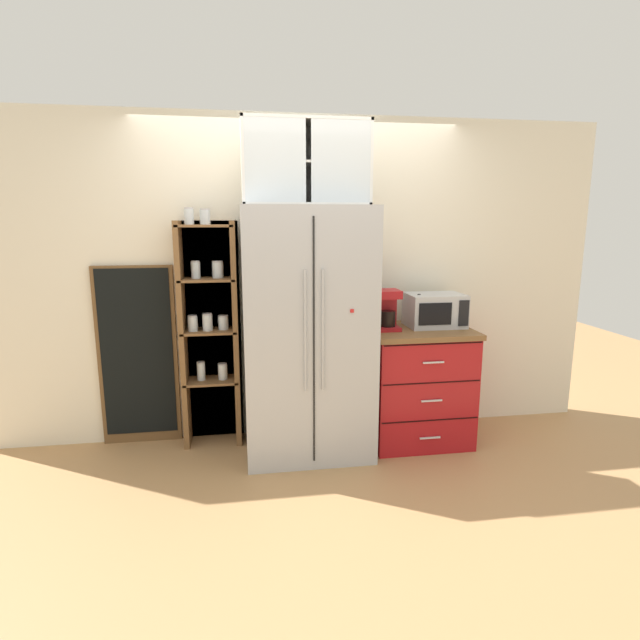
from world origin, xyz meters
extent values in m
plane|color=tan|center=(0.00, 0.00, 0.00)|extent=(10.68, 10.68, 0.00)
cube|color=silver|center=(0.00, 0.40, 1.27)|extent=(4.98, 0.10, 2.55)
cube|color=#B7BABF|center=(0.00, -0.01, 0.93)|extent=(0.94, 0.72, 1.85)
cube|color=black|center=(0.00, -0.37, 0.93)|extent=(0.01, 0.01, 1.71)
cylinder|color=#B7BABF|center=(-0.06, -0.38, 1.02)|extent=(0.02, 0.02, 0.83)
cylinder|color=#B7BABF|center=(0.06, -0.38, 1.02)|extent=(0.02, 0.02, 0.83)
cube|color=red|center=(0.26, -0.37, 1.15)|extent=(0.02, 0.01, 0.02)
cube|color=brown|center=(-0.73, 0.37, 0.88)|extent=(0.48, 0.04, 1.75)
cube|color=brown|center=(-0.93, 0.23, 0.88)|extent=(0.04, 0.24, 1.75)
cube|color=brown|center=(-0.53, 0.23, 0.88)|extent=(0.04, 0.24, 1.75)
cube|color=brown|center=(-0.73, 0.23, 0.51)|extent=(0.42, 0.24, 0.02)
cylinder|color=silver|center=(-0.81, 0.23, 0.59)|extent=(0.06, 0.06, 0.14)
cylinder|color=#E0C67F|center=(-0.81, 0.23, 0.57)|extent=(0.05, 0.05, 0.09)
cylinder|color=#B2B2B7|center=(-0.81, 0.23, 0.66)|extent=(0.06, 0.06, 0.01)
cylinder|color=silver|center=(-0.64, 0.23, 0.58)|extent=(0.07, 0.07, 0.12)
cylinder|color=#382316|center=(-0.64, 0.23, 0.56)|extent=(0.06, 0.06, 0.08)
cylinder|color=#B2B2B7|center=(-0.64, 0.23, 0.64)|extent=(0.07, 0.07, 0.01)
cube|color=brown|center=(-0.73, 0.23, 0.91)|extent=(0.42, 0.24, 0.02)
cylinder|color=silver|center=(-0.85, 0.21, 0.98)|extent=(0.07, 0.07, 0.11)
cylinder|color=#B77A38|center=(-0.85, 0.21, 0.96)|extent=(0.06, 0.06, 0.08)
cylinder|color=#B2B2B7|center=(-0.85, 0.21, 1.04)|extent=(0.07, 0.07, 0.01)
cylinder|color=silver|center=(-0.74, 0.21, 0.98)|extent=(0.08, 0.08, 0.12)
cylinder|color=brown|center=(-0.74, 0.21, 0.96)|extent=(0.07, 0.07, 0.08)
cylinder|color=#B2B2B7|center=(-0.74, 0.21, 1.05)|extent=(0.07, 0.07, 0.01)
cylinder|color=silver|center=(-0.62, 0.24, 0.97)|extent=(0.08, 0.08, 0.10)
cylinder|color=#CCB78C|center=(-0.62, 0.24, 0.95)|extent=(0.07, 0.07, 0.07)
cylinder|color=#B2B2B7|center=(-0.62, 0.24, 1.02)|extent=(0.07, 0.07, 0.01)
cube|color=brown|center=(-0.73, 0.23, 1.31)|extent=(0.42, 0.24, 0.02)
cylinder|color=silver|center=(-0.81, 0.24, 1.38)|extent=(0.07, 0.07, 0.12)
cylinder|color=#2D2D2D|center=(-0.81, 0.24, 1.36)|extent=(0.06, 0.06, 0.08)
cylinder|color=#B2B2B7|center=(-0.81, 0.24, 1.45)|extent=(0.07, 0.07, 0.01)
cylinder|color=silver|center=(-0.65, 0.25, 1.38)|extent=(0.08, 0.08, 0.12)
cylinder|color=white|center=(-0.65, 0.25, 1.36)|extent=(0.07, 0.07, 0.08)
cylinder|color=#B2B2B7|center=(-0.65, 0.25, 1.44)|extent=(0.08, 0.08, 0.01)
cube|color=brown|center=(-0.73, 0.23, 1.71)|extent=(0.42, 0.24, 0.02)
cylinder|color=silver|center=(-0.84, 0.21, 1.78)|extent=(0.07, 0.07, 0.11)
cylinder|color=beige|center=(-0.84, 0.21, 1.76)|extent=(0.06, 0.06, 0.08)
cylinder|color=#B2B2B7|center=(-0.84, 0.21, 1.84)|extent=(0.07, 0.07, 0.01)
cylinder|color=silver|center=(-0.72, 0.22, 1.77)|extent=(0.08, 0.08, 0.10)
cylinder|color=white|center=(-0.72, 0.22, 1.76)|extent=(0.07, 0.07, 0.07)
cylinder|color=#B2B2B7|center=(-0.72, 0.22, 1.83)|extent=(0.07, 0.07, 0.01)
cube|color=#A8161C|center=(0.89, 0.03, 0.44)|extent=(0.77, 0.63, 0.88)
cube|color=brown|center=(0.89, 0.03, 0.90)|extent=(0.80, 0.66, 0.04)
cube|color=black|center=(0.89, -0.28, 0.28)|extent=(0.75, 0.00, 0.01)
cube|color=silver|center=(0.89, -0.29, 0.15)|extent=(0.16, 0.01, 0.01)
cube|color=black|center=(0.89, -0.28, 0.58)|extent=(0.75, 0.00, 0.01)
cube|color=silver|center=(0.89, -0.29, 0.44)|extent=(0.16, 0.01, 0.01)
cube|color=black|center=(0.89, -0.28, 0.87)|extent=(0.75, 0.00, 0.01)
cube|color=silver|center=(0.89, -0.29, 0.74)|extent=(0.16, 0.01, 0.01)
cube|color=#B7BABF|center=(1.04, 0.08, 1.05)|extent=(0.44, 0.32, 0.26)
cube|color=black|center=(0.98, -0.08, 1.05)|extent=(0.26, 0.01, 0.17)
cube|color=black|center=(1.21, -0.08, 1.05)|extent=(0.08, 0.01, 0.20)
cube|color=#A8161C|center=(0.63, 0.01, 0.94)|extent=(0.17, 0.20, 0.03)
cube|color=#A8161C|center=(0.63, 0.08, 1.07)|extent=(0.17, 0.06, 0.30)
cube|color=#A8161C|center=(0.63, 0.01, 1.20)|extent=(0.17, 0.20, 0.06)
cylinder|color=black|center=(0.63, 0.00, 1.01)|extent=(0.11, 0.11, 0.12)
cylinder|color=#8CA37F|center=(0.89, 0.03, 0.97)|extent=(0.08, 0.08, 0.10)
torus|color=#8CA37F|center=(0.95, 0.03, 0.98)|extent=(0.05, 0.01, 0.05)
cylinder|color=#285B33|center=(0.89, 0.06, 1.01)|extent=(0.06, 0.06, 0.18)
cone|color=#285B33|center=(0.89, 0.06, 1.11)|extent=(0.06, 0.06, 0.04)
cylinder|color=#285B33|center=(0.89, 0.06, 1.14)|extent=(0.02, 0.02, 0.07)
cylinder|color=black|center=(0.89, 0.06, 1.18)|extent=(0.03, 0.03, 0.01)
cube|color=silver|center=(0.00, 0.16, 2.15)|extent=(0.90, 0.02, 0.58)
cube|color=silver|center=(0.00, 0.01, 2.43)|extent=(0.90, 0.32, 0.02)
cube|color=silver|center=(0.00, 0.01, 1.86)|extent=(0.90, 0.32, 0.02)
cube|color=silver|center=(-0.44, 0.01, 2.15)|extent=(0.02, 0.32, 0.58)
cube|color=silver|center=(0.44, 0.01, 2.15)|extent=(0.02, 0.32, 0.58)
cube|color=silver|center=(0.00, 0.01, 2.15)|extent=(0.87, 0.30, 0.02)
cube|color=silver|center=(-0.22, -0.14, 2.15)|extent=(0.41, 0.01, 0.54)
cube|color=silver|center=(0.22, -0.14, 2.15)|extent=(0.41, 0.01, 0.54)
cylinder|color=silver|center=(-0.31, 0.01, 1.88)|extent=(0.05, 0.05, 0.00)
cylinder|color=silver|center=(-0.31, 0.01, 1.91)|extent=(0.01, 0.01, 0.07)
cone|color=silver|center=(-0.31, 0.01, 1.97)|extent=(0.06, 0.06, 0.05)
cylinder|color=silver|center=(0.31, 0.01, 1.88)|extent=(0.05, 0.05, 0.00)
cylinder|color=silver|center=(0.31, 0.01, 1.91)|extent=(0.01, 0.01, 0.07)
cone|color=silver|center=(0.31, 0.01, 1.97)|extent=(0.06, 0.06, 0.05)
cylinder|color=white|center=(-0.27, 0.01, 2.19)|extent=(0.06, 0.06, 0.07)
cylinder|color=white|center=(-0.09, 0.01, 2.19)|extent=(0.06, 0.06, 0.07)
cylinder|color=white|center=(0.09, 0.01, 2.19)|extent=(0.06, 0.06, 0.07)
cylinder|color=white|center=(0.27, 0.01, 2.19)|extent=(0.06, 0.06, 0.07)
cube|color=brown|center=(-1.29, 0.33, 0.71)|extent=(0.60, 0.04, 1.42)
cube|color=black|center=(-1.29, 0.31, 0.74)|extent=(0.54, 0.01, 1.32)
camera|label=1|loc=(-0.48, -3.64, 1.76)|focal=28.22mm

